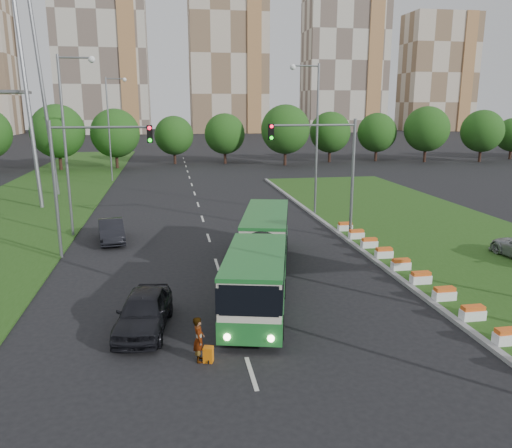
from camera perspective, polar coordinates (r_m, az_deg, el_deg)
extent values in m
plane|color=black|center=(23.42, 4.38, -8.74)|extent=(360.00, 360.00, 0.00)
cube|color=#244C15|center=(35.47, 21.86, -1.86)|extent=(14.00, 60.00, 0.15)
cube|color=gray|center=(32.40, 11.32, -2.49)|extent=(0.30, 60.00, 0.18)
cube|color=#244C15|center=(48.48, -24.71, 1.73)|extent=(12.00, 110.00, 0.10)
cylinder|color=slate|center=(33.54, 10.97, 4.90)|extent=(0.20, 0.20, 8.00)
cylinder|color=slate|center=(32.34, 6.60, 11.16)|extent=(5.50, 0.14, 0.14)
cube|color=black|center=(31.69, 1.73, 10.47)|extent=(0.32, 0.32, 1.00)
cylinder|color=slate|center=(31.08, -21.95, 3.51)|extent=(0.20, 0.20, 8.00)
cylinder|color=slate|center=(30.27, -17.38, 10.50)|extent=(5.50, 0.14, 0.14)
cube|color=black|center=(30.07, -12.05, 10.03)|extent=(0.32, 0.32, 1.00)
cube|color=beige|center=(172.98, -17.24, 18.50)|extent=(28.00, 15.00, 52.00)
cube|color=beige|center=(172.99, -3.23, 18.72)|extent=(25.00, 15.00, 50.00)
cube|color=beige|center=(181.97, 10.03, 17.80)|extent=(27.00, 15.00, 47.00)
cube|color=beige|center=(196.17, 20.04, 15.86)|extent=(24.00, 14.00, 40.00)
cube|color=beige|center=(20.97, 2.47, -6.66)|extent=(2.32, 6.40, 2.50)
cube|color=beige|center=(28.68, -1.02, -1.13)|extent=(2.32, 7.79, 2.50)
cylinder|color=black|center=(24.47, 0.59, -3.80)|extent=(2.32, 1.16, 2.32)
cube|color=#1E692A|center=(21.27, 2.45, -8.77)|extent=(2.39, 6.44, 0.88)
cube|color=#1E692A|center=(28.90, -1.01, -2.73)|extent=(2.39, 7.83, 0.88)
cube|color=black|center=(20.83, 2.48, -5.58)|extent=(2.39, 6.44, 0.97)
cube|color=black|center=(28.58, -1.02, -0.32)|extent=(2.39, 7.83, 0.97)
imported|color=black|center=(20.70, -12.70, -9.71)|extent=(2.55, 4.93, 1.60)
imported|color=black|center=(34.36, -16.21, -0.75)|extent=(2.22, 4.65, 1.47)
imported|color=gray|center=(18.04, -6.56, -12.95)|extent=(0.42, 0.62, 1.66)
cube|color=orange|center=(18.18, -5.47, -14.62)|extent=(0.33, 0.29, 0.57)
cylinder|color=black|center=(18.16, -5.42, -15.44)|extent=(0.04, 0.13, 0.13)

